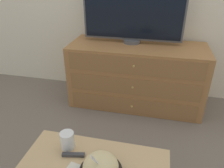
# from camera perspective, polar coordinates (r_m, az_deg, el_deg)

# --- Properties ---
(ground_plane) EXTENTS (12.00, 12.00, 0.00)m
(ground_plane) POSITION_cam_1_polar(r_m,az_deg,el_deg) (2.81, 8.15, -1.44)
(ground_plane) COLOR #70665B
(dresser) EXTENTS (1.40, 0.56, 0.68)m
(dresser) POSITION_cam_1_polar(r_m,az_deg,el_deg) (2.39, 6.31, 2.27)
(dresser) COLOR #9E6B3D
(dresser) RESTS_ON ground_plane
(tv) EXTENTS (1.01, 0.17, 0.70)m
(tv) POSITION_cam_1_polar(r_m,az_deg,el_deg) (2.26, 5.58, 19.36)
(tv) COLOR #515156
(tv) RESTS_ON dresser
(takeout_bowl) EXTENTS (0.22, 0.22, 0.17)m
(takeout_bowl) POSITION_cam_1_polar(r_m,az_deg,el_deg) (1.19, -2.97, -21.09)
(takeout_bowl) COLOR black
(takeout_bowl) RESTS_ON coffee_table
(drink_cup) EXTENTS (0.08, 0.08, 0.11)m
(drink_cup) POSITION_cam_1_polar(r_m,az_deg,el_deg) (1.36, -11.54, -14.42)
(drink_cup) COLOR #9E6638
(drink_cup) RESTS_ON coffee_table
(remote_control) EXTENTS (0.13, 0.05, 0.02)m
(remote_control) POSITION_cam_1_polar(r_m,az_deg,el_deg) (1.33, -10.04, -17.74)
(remote_control) COLOR #38383D
(remote_control) RESTS_ON coffee_table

